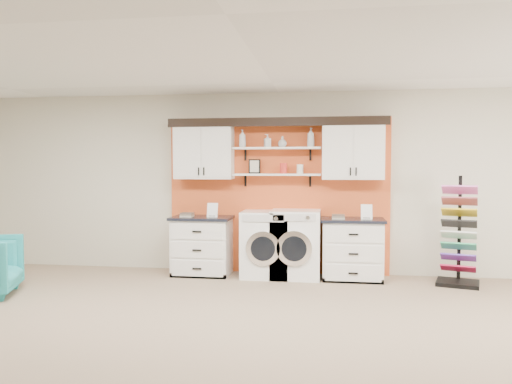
% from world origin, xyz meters
% --- Properties ---
extents(floor, '(10.00, 10.00, 0.00)m').
position_xyz_m(floor, '(0.00, 0.00, 0.00)').
color(floor, gray).
rests_on(floor, ground).
extents(ceiling, '(10.00, 10.00, 0.00)m').
position_xyz_m(ceiling, '(0.00, 0.00, 2.80)').
color(ceiling, white).
rests_on(ceiling, wall_back).
extents(wall_back, '(10.00, 0.00, 10.00)m').
position_xyz_m(wall_back, '(0.00, 4.00, 1.40)').
color(wall_back, beige).
rests_on(wall_back, floor).
extents(accent_panel, '(3.40, 0.07, 2.40)m').
position_xyz_m(accent_panel, '(0.00, 3.96, 1.20)').
color(accent_panel, '#D55324').
rests_on(accent_panel, wall_back).
extents(upper_cabinet_left, '(0.90, 0.35, 0.84)m').
position_xyz_m(upper_cabinet_left, '(-1.13, 3.79, 1.88)').
color(upper_cabinet_left, white).
rests_on(upper_cabinet_left, wall_back).
extents(upper_cabinet_right, '(0.90, 0.35, 0.84)m').
position_xyz_m(upper_cabinet_right, '(1.13, 3.79, 1.88)').
color(upper_cabinet_right, white).
rests_on(upper_cabinet_right, wall_back).
extents(shelf_lower, '(1.32, 0.28, 0.03)m').
position_xyz_m(shelf_lower, '(0.00, 3.80, 1.53)').
color(shelf_lower, white).
rests_on(shelf_lower, wall_back).
extents(shelf_upper, '(1.32, 0.28, 0.03)m').
position_xyz_m(shelf_upper, '(0.00, 3.80, 1.93)').
color(shelf_upper, white).
rests_on(shelf_upper, wall_back).
extents(crown_molding, '(3.30, 0.41, 0.13)m').
position_xyz_m(crown_molding, '(0.00, 3.81, 2.33)').
color(crown_molding, black).
rests_on(crown_molding, wall_back).
extents(picture_frame, '(0.18, 0.02, 0.22)m').
position_xyz_m(picture_frame, '(-0.35, 3.85, 1.66)').
color(picture_frame, black).
rests_on(picture_frame, shelf_lower).
extents(canister_red, '(0.11, 0.11, 0.16)m').
position_xyz_m(canister_red, '(0.10, 3.80, 1.62)').
color(canister_red, red).
rests_on(canister_red, shelf_lower).
extents(canister_cream, '(0.10, 0.10, 0.14)m').
position_xyz_m(canister_cream, '(0.35, 3.80, 1.61)').
color(canister_cream, silver).
rests_on(canister_cream, shelf_lower).
extents(base_cabinet_left, '(0.91, 0.66, 0.89)m').
position_xyz_m(base_cabinet_left, '(-1.13, 3.64, 0.45)').
color(base_cabinet_left, white).
rests_on(base_cabinet_left, floor).
extents(base_cabinet_right, '(0.91, 0.66, 0.89)m').
position_xyz_m(base_cabinet_right, '(1.13, 3.64, 0.45)').
color(base_cabinet_right, white).
rests_on(base_cabinet_right, floor).
extents(washer, '(0.71, 0.71, 0.99)m').
position_xyz_m(washer, '(-0.15, 3.64, 0.49)').
color(washer, white).
rests_on(washer, floor).
extents(dryer, '(0.72, 0.71, 1.01)m').
position_xyz_m(dryer, '(0.30, 3.64, 0.50)').
color(dryer, white).
rests_on(dryer, floor).
extents(sample_rack, '(0.66, 0.60, 1.53)m').
position_xyz_m(sample_rack, '(2.58, 3.50, 0.50)').
color(sample_rack, black).
rests_on(sample_rack, floor).
extents(soap_bottle_a, '(0.13, 0.13, 0.27)m').
position_xyz_m(soap_bottle_a, '(-0.53, 3.80, 2.08)').
color(soap_bottle_a, silver).
rests_on(soap_bottle_a, shelf_upper).
extents(soap_bottle_b, '(0.12, 0.12, 0.20)m').
position_xyz_m(soap_bottle_b, '(-0.14, 3.80, 2.04)').
color(soap_bottle_b, silver).
rests_on(soap_bottle_b, shelf_upper).
extents(soap_bottle_c, '(0.17, 0.17, 0.16)m').
position_xyz_m(soap_bottle_c, '(0.08, 3.80, 2.03)').
color(soap_bottle_c, silver).
rests_on(soap_bottle_c, shelf_upper).
extents(soap_bottle_d, '(0.15, 0.15, 0.29)m').
position_xyz_m(soap_bottle_d, '(0.51, 3.80, 2.09)').
color(soap_bottle_d, silver).
rests_on(soap_bottle_d, shelf_upper).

